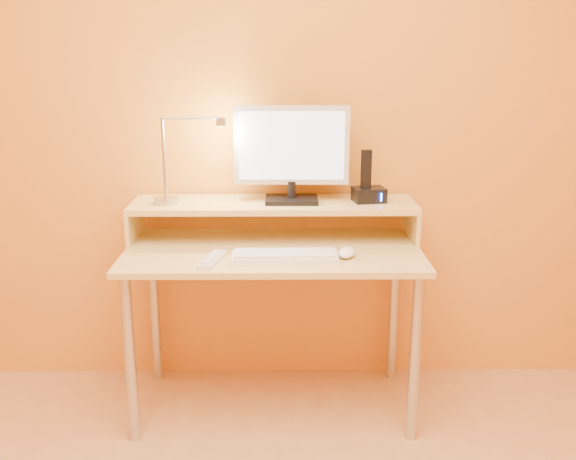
{
  "coord_description": "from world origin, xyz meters",
  "views": [
    {
      "loc": [
        0.04,
        -1.34,
        1.51
      ],
      "look_at": [
        0.06,
        1.13,
        0.81
      ],
      "focal_mm": 40.48,
      "sensor_mm": 36.0,
      "label": 1
    }
  ],
  "objects_px": {
    "remote_control": "(212,260)",
    "lamp_base": "(166,201)",
    "monitor_panel": "(292,145)",
    "mouse": "(347,252)",
    "phone_dock": "(369,195)",
    "keyboard": "(285,257)"
  },
  "relations": [
    {
      "from": "monitor_panel",
      "to": "keyboard",
      "type": "height_order",
      "value": "monitor_panel"
    },
    {
      "from": "phone_dock",
      "to": "mouse",
      "type": "distance_m",
      "value": 0.34
    },
    {
      "from": "remote_control",
      "to": "lamp_base",
      "type": "bearing_deg",
      "value": 139.36
    },
    {
      "from": "keyboard",
      "to": "remote_control",
      "type": "distance_m",
      "value": 0.28
    },
    {
      "from": "monitor_panel",
      "to": "mouse",
      "type": "height_order",
      "value": "monitor_panel"
    },
    {
      "from": "monitor_panel",
      "to": "phone_dock",
      "type": "xyz_separation_m",
      "value": [
        0.33,
        -0.01,
        -0.21
      ]
    },
    {
      "from": "lamp_base",
      "to": "phone_dock",
      "type": "bearing_deg",
      "value": 2.02
    },
    {
      "from": "monitor_panel",
      "to": "remote_control",
      "type": "relative_size",
      "value": 2.39
    },
    {
      "from": "lamp_base",
      "to": "mouse",
      "type": "xyz_separation_m",
      "value": [
        0.74,
        -0.23,
        -0.15
      ]
    },
    {
      "from": "lamp_base",
      "to": "remote_control",
      "type": "xyz_separation_m",
      "value": [
        0.22,
        -0.29,
        -0.16
      ]
    },
    {
      "from": "lamp_base",
      "to": "mouse",
      "type": "distance_m",
      "value": 0.79
    },
    {
      "from": "lamp_base",
      "to": "monitor_panel",
      "type": "bearing_deg",
      "value": 4.36
    },
    {
      "from": "phone_dock",
      "to": "keyboard",
      "type": "relative_size",
      "value": 0.32
    },
    {
      "from": "monitor_panel",
      "to": "mouse",
      "type": "distance_m",
      "value": 0.51
    },
    {
      "from": "lamp_base",
      "to": "mouse",
      "type": "bearing_deg",
      "value": -17.67
    },
    {
      "from": "monitor_panel",
      "to": "phone_dock",
      "type": "height_order",
      "value": "monitor_panel"
    },
    {
      "from": "lamp_base",
      "to": "mouse",
      "type": "height_order",
      "value": "lamp_base"
    },
    {
      "from": "monitor_panel",
      "to": "keyboard",
      "type": "relative_size",
      "value": 1.17
    },
    {
      "from": "phone_dock",
      "to": "keyboard",
      "type": "xyz_separation_m",
      "value": [
        -0.36,
        -0.3,
        -0.18
      ]
    },
    {
      "from": "keyboard",
      "to": "mouse",
      "type": "relative_size",
      "value": 3.7
    },
    {
      "from": "phone_dock",
      "to": "mouse",
      "type": "relative_size",
      "value": 1.18
    },
    {
      "from": "monitor_panel",
      "to": "remote_control",
      "type": "distance_m",
      "value": 0.6
    }
  ]
}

